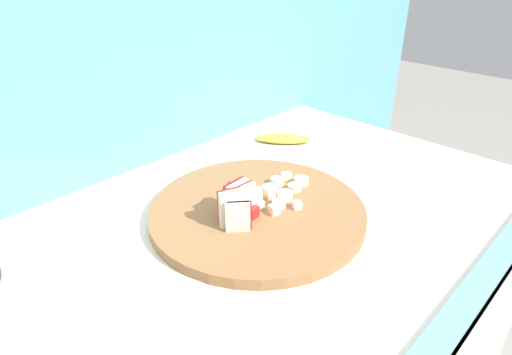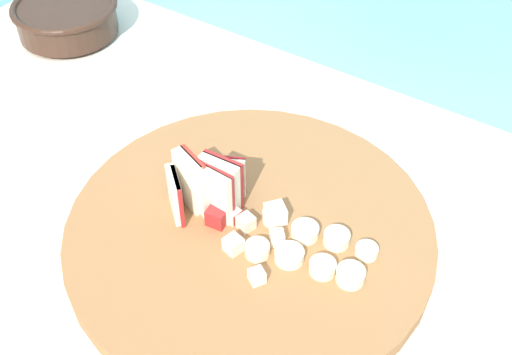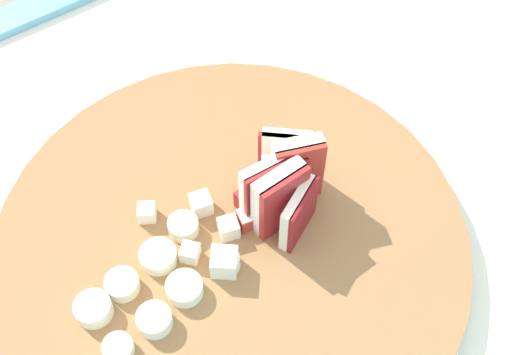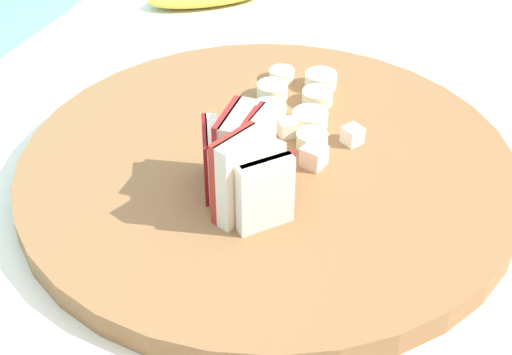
% 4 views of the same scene
% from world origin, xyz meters
% --- Properties ---
extents(cutting_board, '(0.39, 0.39, 0.02)m').
position_xyz_m(cutting_board, '(0.03, 0.03, 0.91)').
color(cutting_board, olive).
rests_on(cutting_board, tiled_countertop).
extents(apple_wedge_fan, '(0.08, 0.08, 0.07)m').
position_xyz_m(apple_wedge_fan, '(-0.02, 0.03, 0.95)').
color(apple_wedge_fan, '#A32323').
rests_on(apple_wedge_fan, cutting_board).
extents(apple_dice_pile, '(0.09, 0.10, 0.02)m').
position_xyz_m(apple_dice_pile, '(0.03, 0.02, 0.93)').
color(apple_dice_pile, white).
rests_on(apple_dice_pile, cutting_board).
extents(banana_slice_rows, '(0.13, 0.08, 0.01)m').
position_xyz_m(banana_slice_rows, '(0.10, 0.03, 0.93)').
color(banana_slice_rows, '#F4EAC6').
rests_on(banana_slice_rows, cutting_board).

